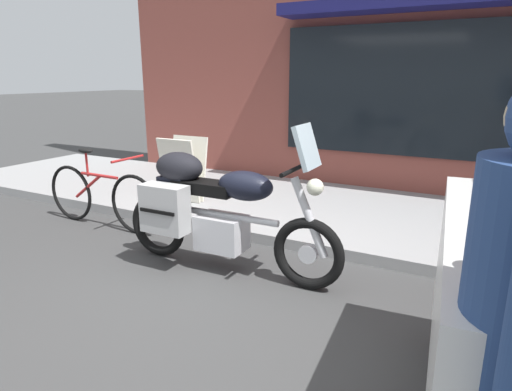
% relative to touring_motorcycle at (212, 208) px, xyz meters
% --- Properties ---
extents(ground_plane, '(80.00, 80.00, 0.00)m').
position_rel_touring_motorcycle_xyz_m(ground_plane, '(0.27, -0.46, -0.60)').
color(ground_plane, '#3C3C3C').
extents(touring_motorcycle, '(2.22, 0.69, 1.39)m').
position_rel_touring_motorcycle_xyz_m(touring_motorcycle, '(0.00, 0.00, 0.00)').
color(touring_motorcycle, black).
rests_on(touring_motorcycle, ground_plane).
extents(parked_bicycle, '(1.74, 0.48, 0.94)m').
position_rel_touring_motorcycle_xyz_m(parked_bicycle, '(-1.85, 0.40, -0.22)').
color(parked_bicycle, black).
rests_on(parked_bicycle, ground_plane).
extents(sandwich_board_sign, '(0.55, 0.40, 0.85)m').
position_rel_touring_motorcycle_xyz_m(sandwich_board_sign, '(-1.42, 1.46, -0.05)').
color(sandwich_board_sign, silver).
rests_on(sandwich_board_sign, sidewalk_curb).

